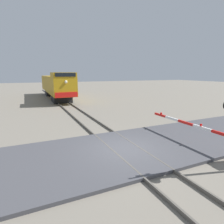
# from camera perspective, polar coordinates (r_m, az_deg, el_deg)

# --- Properties ---
(ground_plane) EXTENTS (160.00, 160.00, 0.00)m
(ground_plane) POSITION_cam_1_polar(r_m,az_deg,el_deg) (10.07, 4.05, -11.62)
(ground_plane) COLOR gray
(rail_track_left) EXTENTS (0.08, 80.00, 0.15)m
(rail_track_left) POSITION_cam_1_polar(r_m,az_deg,el_deg) (9.74, 0.27, -11.95)
(rail_track_left) COLOR #59544C
(rail_track_left) RESTS_ON ground_plane
(rail_track_right) EXTENTS (0.08, 80.00, 0.15)m
(rail_track_right) POSITION_cam_1_polar(r_m,az_deg,el_deg) (10.38, 7.59, -10.51)
(rail_track_right) COLOR #59544C
(rail_track_right) RESTS_ON ground_plane
(road_surface) EXTENTS (36.00, 5.62, 0.15)m
(road_surface) POSITION_cam_1_polar(r_m,az_deg,el_deg) (10.04, 4.06, -11.24)
(road_surface) COLOR #47474C
(road_surface) RESTS_ON ground_plane
(locomotive) EXTENTS (2.88, 16.49, 4.07)m
(locomotive) POSITION_cam_1_polar(r_m,az_deg,el_deg) (31.27, -16.62, 7.84)
(locomotive) COLOR black
(locomotive) RESTS_ON ground_plane
(crossing_gate) EXTENTS (0.36, 6.51, 1.32)m
(crossing_gate) POSITION_cam_1_polar(r_m,az_deg,el_deg) (10.66, 29.88, -7.08)
(crossing_gate) COLOR silver
(crossing_gate) RESTS_ON ground_plane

